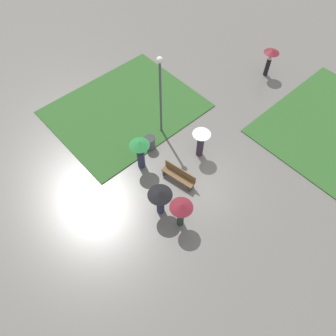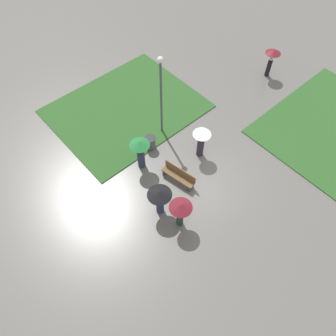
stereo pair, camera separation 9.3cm
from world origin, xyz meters
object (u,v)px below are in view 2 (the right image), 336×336
Objects in this scene: trash_bin at (150,143)px; crowd_person_maroon at (181,210)px; park_bench at (179,175)px; lone_walker_mid_plaza at (272,57)px; crowd_person_black at (160,197)px; crowd_person_white at (201,140)px; crowd_person_green at (140,149)px; lamp_post at (161,88)px.

trash_bin is 4.98m from crowd_person_maroon.
lone_walker_mid_plaza is at bearing 91.71° from park_bench.
lone_walker_mid_plaza is (-2.96, 11.93, 0.09)m from crowd_person_black.
park_bench is 2.67m from trash_bin.
park_bench is 2.18m from crowd_person_black.
crowd_person_white is 1.05× the size of crowd_person_black.
crowd_person_maroon is 0.91× the size of crowd_person_green.
park_bench is at bearing 44.88° from crowd_person_green.
crowd_person_maroon is at bearing 72.62° from crowd_person_black.
park_bench is 1.00× the size of lone_walker_mid_plaza.
lone_walker_mid_plaza is at bearing 39.29° from crowd_person_white.
crowd_person_white reaches higher than crowd_person_black.
lamp_post reaches higher than crowd_person_green.
crowd_person_maroon is 3.92m from crowd_person_green.
crowd_person_maroon is 1.16m from crowd_person_black.
crowd_person_green is 10.89m from lone_walker_mid_plaza.
crowd_person_maroon reaches higher than park_bench.
crowd_person_white is (-0.50, 2.01, 0.75)m from park_bench.
trash_bin is 9.81m from lone_walker_mid_plaza.
park_bench is 2.61m from crowd_person_maroon.
crowd_person_white is at bearing 8.87° from lamp_post.
crowd_person_black is 12.30m from lone_walker_mid_plaza.
lamp_post reaches higher than park_bench.
lone_walker_mid_plaza is (-0.25, 10.89, 0.03)m from crowd_person_green.
crowd_person_white is 0.93× the size of crowd_person_green.
crowd_person_black is (3.87, -3.48, -1.86)m from lamp_post.
crowd_person_white reaches higher than park_bench.
park_bench is 4.46m from lamp_post.
lamp_post is 6.32× the size of trash_bin.
crowd_person_maroon is at bearing -23.37° from trash_bin.
trash_bin is 0.40× the size of crowd_person_green.
crowd_person_green is at bearing 127.43° from crowd_person_maroon.
trash_bin is 0.44× the size of crowd_person_maroon.
park_bench is at bearing -26.79° from lamp_post.
lamp_post is 5.52m from crowd_person_black.
lamp_post is 6.21m from crowd_person_maroon.
crowd_person_green is (-1.51, -2.85, 0.15)m from crowd_person_white.
trash_bin is (-2.65, 0.31, -0.07)m from park_bench.
crowd_person_green reaches higher than trash_bin.
trash_bin is 0.42× the size of lone_walker_mid_plaza.
crowd_person_green is at bearing 16.62° from lone_walker_mid_plaza.
crowd_person_maroon is (1.83, -1.63, 0.90)m from park_bench.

